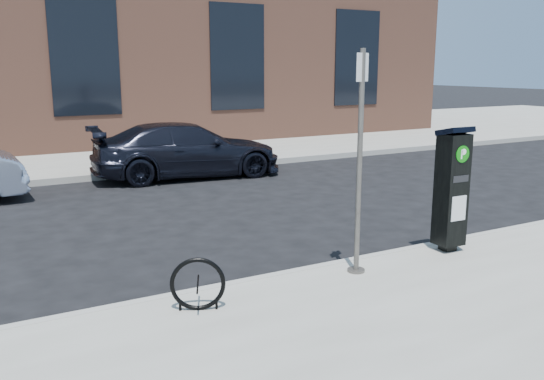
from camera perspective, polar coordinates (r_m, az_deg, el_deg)
ground at (r=7.46m, az=2.10°, el=-9.01°), size 120.00×120.00×0.00m
sidewalk_far at (r=20.44m, az=-18.63°, el=4.15°), size 60.00×12.00×0.15m
curb_near at (r=7.42m, az=2.19°, el=-8.52°), size 60.00×0.12×0.16m
curb_far at (r=14.66m, az=-14.28°, el=1.48°), size 60.00×0.12×0.16m
building at (r=23.27m, az=-20.74°, el=14.97°), size 28.00×10.05×8.25m
parking_kiosk at (r=8.33m, az=17.36°, el=0.22°), size 0.42×0.37×1.76m
sign_pole at (r=7.08m, az=8.65°, el=2.46°), size 0.23×0.22×2.75m
bike_rack at (r=6.21m, az=-7.36°, el=-9.26°), size 0.56×0.28×0.59m
car_dark at (r=14.40m, az=-8.39°, el=3.95°), size 4.82×2.36×1.35m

